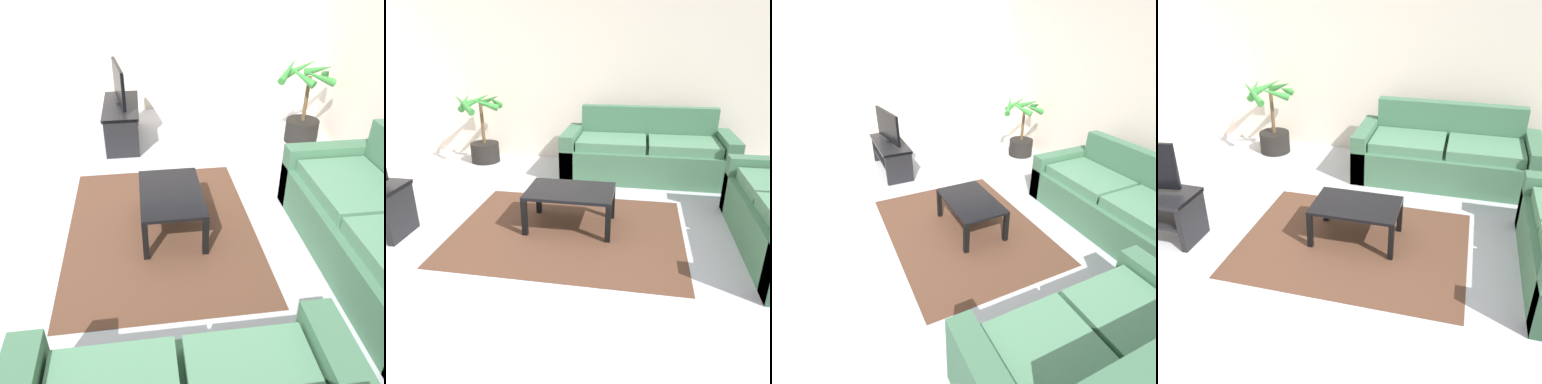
# 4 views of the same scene
# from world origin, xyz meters

# --- Properties ---
(ground_plane) EXTENTS (6.60, 6.60, 0.00)m
(ground_plane) POSITION_xyz_m (0.00, 0.00, 0.00)
(ground_plane) COLOR #B2B2B7
(wall_back) EXTENTS (6.00, 0.06, 2.70)m
(wall_back) POSITION_xyz_m (0.00, 3.00, 1.35)
(wall_back) COLOR beige
(wall_back) RESTS_ON ground
(couch_main) EXTENTS (2.22, 0.90, 0.90)m
(couch_main) POSITION_xyz_m (0.97, 2.28, 0.30)
(couch_main) COLOR #3F6B4C
(couch_main) RESTS_ON ground
(coffee_table) EXTENTS (0.84, 0.55, 0.39)m
(coffee_table) POSITION_xyz_m (0.23, 0.66, 0.34)
(coffee_table) COLOR black
(coffee_table) RESTS_ON ground
(area_rug) EXTENTS (2.20, 1.70, 0.01)m
(area_rug) POSITION_xyz_m (0.23, 0.56, 0.00)
(area_rug) COLOR #513323
(area_rug) RESTS_ON ground
(potted_palm) EXTENTS (0.73, 0.73, 1.06)m
(potted_palm) POSITION_xyz_m (-1.48, 2.54, 0.40)
(potted_palm) COLOR black
(potted_palm) RESTS_ON ground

